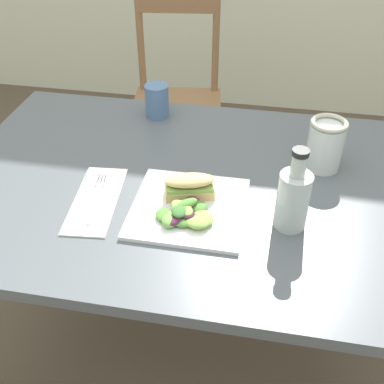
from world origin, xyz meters
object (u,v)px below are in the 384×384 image
sandwich_half_front (190,186)px  mason_jar_iced_tea (325,147)px  dining_table (189,221)px  plate_lunch (189,208)px  chair_wooden_far (177,103)px  bottle_cold_brew (293,201)px  fork_on_napkin (97,194)px  cup_extra_side (157,101)px

sandwich_half_front → mason_jar_iced_tea: size_ratio=0.94×
dining_table → plate_lunch: (0.02, -0.11, 0.14)m
plate_lunch → mason_jar_iced_tea: size_ratio=1.92×
dining_table → chair_wooden_far: (-0.24, 0.97, -0.16)m
dining_table → bottle_cold_brew: 0.34m
sandwich_half_front → bottle_cold_brew: bearing=-12.3°
chair_wooden_far → plate_lunch: (0.26, -1.08, 0.30)m
plate_lunch → fork_on_napkin: bearing=177.3°
dining_table → mason_jar_iced_tea: bearing=20.9°
bottle_cold_brew → dining_table: bearing=154.0°
chair_wooden_far → fork_on_napkin: chair_wooden_far is taller
bottle_cold_brew → cup_extra_side: bottle_cold_brew is taller
fork_on_napkin → bottle_cold_brew: bottle_cold_brew is taller
plate_lunch → bottle_cold_brew: 0.23m
chair_wooden_far → cup_extra_side: bearing=-82.6°
chair_wooden_far → bottle_cold_brew: size_ratio=4.47×
dining_table → mason_jar_iced_tea: (0.32, 0.12, 0.19)m
chair_wooden_far → sandwich_half_front: 1.12m
sandwich_half_front → cup_extra_side: size_ratio=1.27×
dining_table → chair_wooden_far: bearing=104.0°
sandwich_half_front → mason_jar_iced_tea: (0.31, 0.19, 0.02)m
mason_jar_iced_tea → cup_extra_side: 0.52m
chair_wooden_far → cup_extra_side: (0.09, -0.66, 0.34)m
chair_wooden_far → plate_lunch: size_ratio=3.38×
chair_wooden_far → dining_table: bearing=-76.0°
dining_table → fork_on_napkin: size_ratio=6.52×
plate_lunch → cup_extra_side: cup_extra_side is taller
plate_lunch → sandwich_half_front: sandwich_half_front is taller
sandwich_half_front → fork_on_napkin: sandwich_half_front is taller
dining_table → bottle_cold_brew: bearing=-26.0°
fork_on_napkin → bottle_cold_brew: size_ratio=0.95×
sandwich_half_front → chair_wooden_far: bearing=103.9°
mason_jar_iced_tea → chair_wooden_far: bearing=123.7°
mason_jar_iced_tea → cup_extra_side: (-0.48, 0.19, -0.01)m
fork_on_napkin → bottle_cold_brew: bearing=-2.8°
dining_table → mason_jar_iced_tea: 0.40m
fork_on_napkin → cup_extra_side: bearing=83.7°
chair_wooden_far → fork_on_napkin: (0.04, -1.07, 0.30)m
dining_table → cup_extra_side: cup_extra_side is taller
plate_lunch → fork_on_napkin: 0.22m
fork_on_napkin → mason_jar_iced_tea: bearing=22.8°
bottle_cold_brew → cup_extra_side: (-0.40, 0.43, -0.02)m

